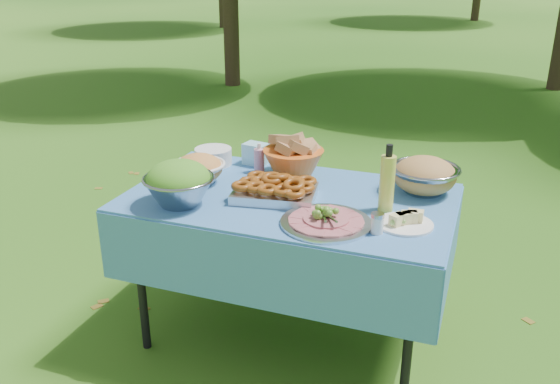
# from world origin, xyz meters

# --- Properties ---
(ground) EXTENTS (80.00, 80.00, 0.00)m
(ground) POSITION_xyz_m (0.00, 0.00, 0.00)
(ground) COLOR #0F3D0B
(ground) RESTS_ON ground
(picnic_table) EXTENTS (1.46, 0.86, 0.76)m
(picnic_table) POSITION_xyz_m (0.00, 0.00, 0.38)
(picnic_table) COLOR #79B0EA
(picnic_table) RESTS_ON ground
(salad_bowl) EXTENTS (0.40, 0.40, 0.20)m
(salad_bowl) POSITION_xyz_m (-0.42, -0.25, 0.86)
(salad_bowl) COLOR #92959A
(salad_bowl) RESTS_ON picnic_table
(pasta_bowl_white) EXTENTS (0.30, 0.30, 0.14)m
(pasta_bowl_white) POSITION_xyz_m (-0.47, 0.02, 0.83)
(pasta_bowl_white) COLOR white
(pasta_bowl_white) RESTS_ON picnic_table
(plate_stack) EXTENTS (0.19, 0.19, 0.09)m
(plate_stack) POSITION_xyz_m (-0.52, 0.28, 0.80)
(plate_stack) COLOR white
(plate_stack) RESTS_ON picnic_table
(wipes_box) EXTENTS (0.14, 0.11, 0.11)m
(wipes_box) POSITION_xyz_m (-0.31, 0.36, 0.82)
(wipes_box) COLOR #9FE3F3
(wipes_box) RESTS_ON picnic_table
(sanitizer_bottle) EXTENTS (0.06, 0.06, 0.15)m
(sanitizer_bottle) POSITION_xyz_m (-0.25, 0.25, 0.84)
(sanitizer_bottle) COLOR pink
(sanitizer_bottle) RESTS_ON picnic_table
(bread_bowl) EXTENTS (0.31, 0.31, 0.20)m
(bread_bowl) POSITION_xyz_m (-0.07, 0.27, 0.86)
(bread_bowl) COLOR orange
(bread_bowl) RESTS_ON picnic_table
(pasta_bowl_steel) EXTENTS (0.38, 0.38, 0.17)m
(pasta_bowl_steel) POSITION_xyz_m (0.56, 0.26, 0.84)
(pasta_bowl_steel) COLOR #92959A
(pasta_bowl_steel) RESTS_ON picnic_table
(fried_tray) EXTENTS (0.40, 0.31, 0.09)m
(fried_tray) POSITION_xyz_m (-0.05, -0.04, 0.80)
(fried_tray) COLOR silver
(fried_tray) RESTS_ON picnic_table
(charcuterie_platter) EXTENTS (0.45, 0.45, 0.09)m
(charcuterie_platter) POSITION_xyz_m (0.24, -0.23, 0.80)
(charcuterie_platter) COLOR silver
(charcuterie_platter) RESTS_ON picnic_table
(oil_bottle) EXTENTS (0.08, 0.08, 0.29)m
(oil_bottle) POSITION_xyz_m (0.44, -0.01, 0.91)
(oil_bottle) COLOR #C9D146
(oil_bottle) RESTS_ON picnic_table
(cheese_plate) EXTENTS (0.29, 0.29, 0.06)m
(cheese_plate) POSITION_xyz_m (0.54, -0.13, 0.79)
(cheese_plate) COLOR white
(cheese_plate) RESTS_ON picnic_table
(shaker) EXTENTS (0.06, 0.06, 0.08)m
(shaker) POSITION_xyz_m (0.45, -0.24, 0.80)
(shaker) COLOR white
(shaker) RESTS_ON picnic_table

